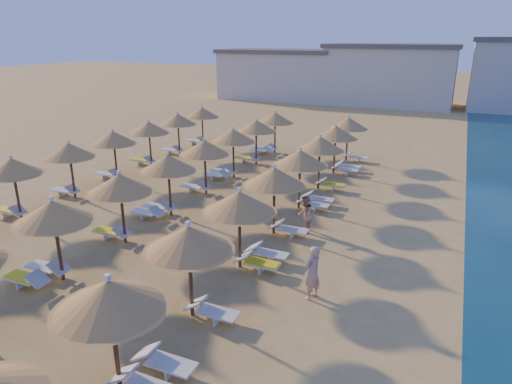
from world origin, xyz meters
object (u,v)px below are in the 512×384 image
at_px(beachgoer_b, 305,214).
at_px(beachgoer_a, 312,273).
at_px(parasol_row_east, 258,189).
at_px(parasol_row_west, 146,173).

height_order(beachgoer_b, beachgoer_a, beachgoer_a).
xyz_separation_m(parasol_row_east, beachgoer_b, (1.20, 2.34, -1.71)).
distance_m(beachgoer_b, beachgoer_a, 5.33).
height_order(parasol_row_east, beachgoer_a, parasol_row_east).
xyz_separation_m(parasol_row_west, beachgoer_b, (6.53, 2.34, -1.71)).
bearing_deg(beachgoer_a, beachgoer_b, -136.47).
bearing_deg(parasol_row_west, beachgoer_a, -17.49).
bearing_deg(beachgoer_b, parasol_row_west, -81.84).
bearing_deg(parasol_row_east, parasol_row_west, 180.00).
relative_size(parasol_row_west, beachgoer_a, 17.72).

